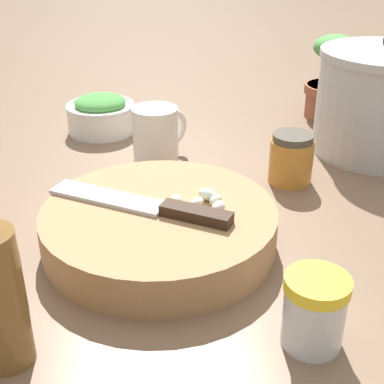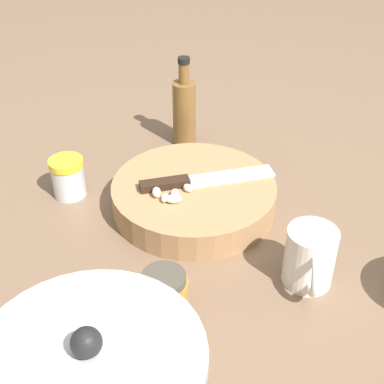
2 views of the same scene
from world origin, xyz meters
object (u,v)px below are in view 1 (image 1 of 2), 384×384
object	(u,v)px
garlic_cloves	(205,201)
spice_jar	(314,311)
herb_bowl	(101,114)
honey_jar	(291,159)
stock_pot	(382,102)
cutting_board	(159,227)
coffee_mug	(157,135)
chef_knife	(149,205)
potted_herb	(332,83)

from	to	relation	value
garlic_cloves	spice_jar	world-z (taller)	spice_jar
herb_bowl	honey_jar	world-z (taller)	honey_jar
spice_jar	stock_pot	distance (m)	0.49
cutting_board	spice_jar	distance (m)	0.22
spice_jar	coffee_mug	bearing A→B (deg)	-166.32
chef_knife	stock_pot	bearing A→B (deg)	-27.49
coffee_mug	potted_herb	world-z (taller)	potted_herb
coffee_mug	chef_knife	bearing A→B (deg)	-7.08
cutting_board	garlic_cloves	distance (m)	0.06
cutting_board	herb_bowl	bearing A→B (deg)	-169.88
garlic_cloves	honey_jar	bearing A→B (deg)	133.09
cutting_board	coffee_mug	size ratio (longest dim) A/B	2.93
chef_knife	herb_bowl	xyz separation A→B (m)	(-0.38, -0.06, -0.02)
garlic_cloves	cutting_board	bearing A→B (deg)	-90.44
cutting_board	herb_bowl	xyz separation A→B (m)	(-0.39, -0.07, 0.01)
chef_knife	spice_jar	size ratio (longest dim) A/B	2.93
coffee_mug	honey_jar	size ratio (longest dim) A/B	1.27
garlic_cloves	spice_jar	bearing A→B (deg)	20.14
honey_jar	potted_herb	size ratio (longest dim) A/B	0.48
chef_knife	potted_herb	distance (m)	0.55
garlic_cloves	coffee_mug	world-z (taller)	coffee_mug
herb_bowl	honey_jar	distance (m)	0.37
herb_bowl	stock_pot	world-z (taller)	stock_pot
coffee_mug	stock_pot	world-z (taller)	stock_pot
chef_knife	honey_jar	xyz separation A→B (m)	(-0.14, 0.21, -0.02)
chef_knife	herb_bowl	size ratio (longest dim) A/B	1.70
chef_knife	coffee_mug	distance (m)	0.24
chef_knife	garlic_cloves	distance (m)	0.06
cutting_board	stock_pot	bearing A→B (deg)	121.29
chef_knife	potted_herb	bearing A→B (deg)	-10.99
garlic_cloves	potted_herb	distance (m)	0.51
garlic_cloves	stock_pot	bearing A→B (deg)	125.42
cutting_board	potted_herb	distance (m)	0.54
cutting_board	chef_knife	xyz separation A→B (m)	(-0.00, -0.01, 0.03)
herb_bowl	garlic_cloves	bearing A→B (deg)	17.69
coffee_mug	cutting_board	bearing A→B (deg)	-4.50
stock_pot	honey_jar	bearing A→B (deg)	-62.53
spice_jar	coffee_mug	size ratio (longest dim) A/B	0.76
spice_jar	honey_jar	xyz separation A→B (m)	(-0.32, 0.08, 0.00)
cutting_board	coffee_mug	world-z (taller)	coffee_mug
cutting_board	chef_knife	distance (m)	0.03
chef_knife	garlic_cloves	bearing A→B (deg)	-60.29
coffee_mug	spice_jar	bearing A→B (deg)	13.68
honey_jar	chef_knife	bearing A→B (deg)	-57.45
herb_bowl	potted_herb	world-z (taller)	potted_herb
coffee_mug	potted_herb	size ratio (longest dim) A/B	0.60
herb_bowl	spice_jar	xyz separation A→B (m)	(0.57, 0.19, 0.00)
coffee_mug	stock_pot	size ratio (longest dim) A/B	0.45
spice_jar	stock_pot	world-z (taller)	stock_pot
chef_knife	spice_jar	bearing A→B (deg)	-112.46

